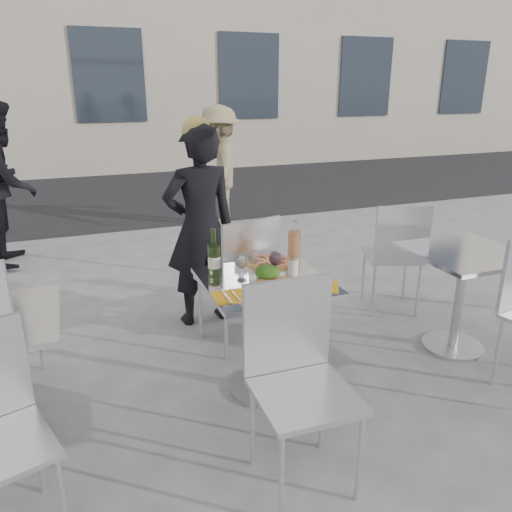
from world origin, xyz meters
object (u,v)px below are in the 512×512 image
object	(u,v)px
salad_plate	(267,273)
carafe	(294,247)
wineglass_white_a	(242,263)
sugar_shaker	(293,265)
pizza_far	(270,263)
pedestrian_b	(220,167)
chair_far	(243,272)
chair_near	(297,367)
napkin_right	(322,286)
wineglass_white_b	(253,258)
side_chair_rfar	(397,249)
pedestrian_a	(4,183)
napkin_left	(230,296)
wine_bottle	(214,258)
main_table	(265,312)
wineglass_red_a	(275,259)
pizza_near	(279,287)
wineglass_red_b	(277,260)
woman_diner	(200,227)
side_table_right	(462,279)

from	to	relation	value
salad_plate	carafe	size ratio (longest dim) A/B	0.76
wineglass_white_a	sugar_shaker	bearing A→B (deg)	-0.09
pizza_far	wineglass_white_a	size ratio (longest dim) A/B	2.19
pedestrian_b	salad_plate	distance (m)	3.95
chair_far	pizza_far	bearing A→B (deg)	88.84
chair_near	napkin_right	size ratio (longest dim) A/B	4.02
pizza_far	wineglass_white_b	world-z (taller)	wineglass_white_b
salad_plate	napkin_right	world-z (taller)	salad_plate
side_chair_rfar	wineglass_white_b	world-z (taller)	side_chair_rfar
pedestrian_a	napkin_left	world-z (taller)	pedestrian_a
pedestrian_b	wine_bottle	xyz separation A→B (m)	(-1.15, -3.69, 0.07)
pedestrian_b	wine_bottle	size ratio (longest dim) A/B	5.41
main_table	wineglass_red_a	size ratio (longest dim) A/B	4.76
main_table	wineglass_red_a	xyz separation A→B (m)	(0.07, 0.04, 0.32)
wineglass_white_a	pedestrian_b	bearing A→B (deg)	75.03
main_table	napkin_right	bearing A→B (deg)	-37.94
pizza_far	sugar_shaker	bearing A→B (deg)	-65.16
salad_plate	wineglass_red_a	distance (m)	0.10
chair_near	side_chair_rfar	xyz separation A→B (m)	(1.54, 1.36, -0.02)
chair_far	pizza_near	size ratio (longest dim) A/B	3.30
wineglass_red_b	wineglass_white_a	bearing A→B (deg)	173.29
main_table	sugar_shaker	distance (m)	0.33
pizza_near	salad_plate	size ratio (longest dim) A/B	1.37
pedestrian_a	chair_near	bearing A→B (deg)	-153.74
pedestrian_a	pedestrian_b	bearing A→B (deg)	-71.49
pizza_far	sugar_shaker	distance (m)	0.20
woman_diner	pizza_near	bearing A→B (deg)	90.52
pizza_near	pizza_far	xyz separation A→B (m)	(0.10, 0.37, 0.01)
pizza_near	carafe	world-z (taller)	carafe
pedestrian_b	napkin_left	distance (m)	4.18
pedestrian_a	side_chair_rfar	bearing A→B (deg)	-124.96
salad_plate	wineglass_white_b	world-z (taller)	wineglass_white_b
pedestrian_a	sugar_shaker	world-z (taller)	pedestrian_a
chair_near	pizza_far	xyz separation A→B (m)	(0.23, 0.91, 0.18)
side_table_right	pizza_far	world-z (taller)	pizza_far
pizza_near	wineglass_red_a	world-z (taller)	wineglass_red_a
wineglass_white_b	salad_plate	bearing A→B (deg)	-59.04
pedestrian_a	napkin_left	xyz separation A→B (m)	(1.38, -3.40, -0.11)
sugar_shaker	napkin_left	size ratio (longest dim) A/B	0.53
woman_diner	pedestrian_a	xyz separation A→B (m)	(-1.55, 2.13, 0.07)
sugar_shaker	wineglass_red_a	distance (m)	0.14
wineglass_white_b	wineglass_red_b	world-z (taller)	same
sugar_shaker	wineglass_white_a	bearing A→B (deg)	179.91
side_table_right	wineglass_white_b	xyz separation A→B (m)	(-1.54, 0.10, 0.32)
woman_diner	sugar_shaker	xyz separation A→B (m)	(0.30, -1.06, 0.01)
wineglass_red_b	napkin_right	size ratio (longest dim) A/B	0.64
pedestrian_b	carafe	world-z (taller)	pedestrian_b
wineglass_red_b	napkin_left	bearing A→B (deg)	-153.06
pedestrian_b	side_chair_rfar	bearing A→B (deg)	25.87
chair_far	napkin_right	size ratio (longest dim) A/B	4.08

